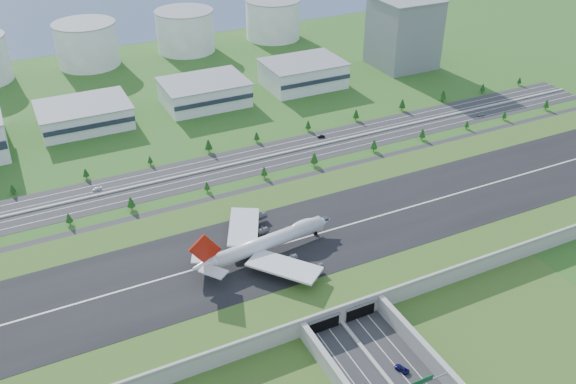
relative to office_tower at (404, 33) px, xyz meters
name	(u,v)px	position (x,y,z in m)	size (l,w,h in m)	color
ground	(289,256)	(-200.00, -195.00, -27.50)	(1200.00, 1200.00, 0.00)	#285A1C
airfield_deck	(289,249)	(-200.00, -195.09, -23.38)	(520.00, 100.00, 9.20)	#979791
north_expressway	(219,168)	(-200.00, -100.00, -27.44)	(560.00, 36.00, 0.12)	#28282B
tree_row	(247,156)	(-182.16, -101.03, -22.76)	(498.62, 48.75, 8.49)	#3D2819
hangar_mid_a	(84,115)	(-260.00, -5.00, -20.00)	(58.00, 42.00, 15.00)	silver
hangar_mid_b	(205,93)	(-175.00, -5.00, -19.00)	(58.00, 42.00, 17.00)	silver
hangar_mid_c	(303,74)	(-95.00, -5.00, -18.00)	(58.00, 42.00, 19.00)	silver
office_tower	(404,33)	(0.00, 0.00, 0.00)	(46.00, 46.00, 55.00)	slate
fuel_tank_b	(87,45)	(-235.00, 115.00, -10.00)	(50.00, 50.00, 35.00)	silver
fuel_tank_c	(185,31)	(-150.00, 115.00, -10.00)	(50.00, 50.00, 35.00)	silver
fuel_tank_d	(273,19)	(-65.00, 115.00, -10.00)	(50.00, 50.00, 35.00)	silver
bay_water	(94,11)	(-200.00, 285.00, -27.47)	(1200.00, 260.00, 0.06)	#3B5072
boeing_747	(266,243)	(-213.16, -198.39, -13.09)	(73.16, 68.79, 22.66)	silver
car_2	(402,369)	(-192.60, -276.81, -26.57)	(2.69, 5.84, 1.62)	#0D0C40
car_5	(321,136)	(-125.79, -91.08, -26.59)	(1.68, 4.82, 1.59)	black
car_6	(481,115)	(-8.83, -110.12, -26.64)	(2.46, 5.34, 1.48)	#A0A0A4
car_7	(97,189)	(-270.17, -93.79, -26.65)	(2.05, 5.05, 1.46)	white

